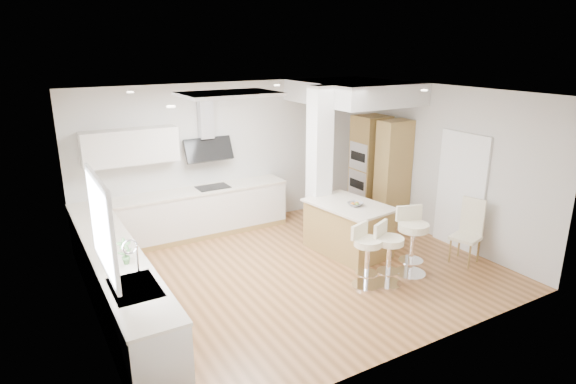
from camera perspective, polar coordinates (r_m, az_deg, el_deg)
ground at (r=7.80m, az=0.98°, el=-9.27°), size 6.00×6.00×0.00m
ceiling at (r=7.80m, az=0.98°, el=-9.27°), size 6.00×5.00×0.02m
wall_back at (r=9.45m, az=-6.89°, el=4.35°), size 6.00×0.04×2.80m
wall_left at (r=6.35m, az=-22.81°, el=-3.30°), size 0.04×5.00×2.80m
wall_right at (r=9.17m, az=17.30°, el=3.29°), size 0.04×5.00×2.80m
skylight at (r=7.19m, az=-6.95°, el=11.43°), size 4.10×2.10×0.06m
window_left at (r=5.41m, az=-21.31°, el=-3.25°), size 0.06×1.28×1.07m
doorway_right at (r=8.87m, az=19.78°, el=-0.08°), size 0.05×1.00×2.10m
counter_left at (r=6.95m, az=-19.73°, el=-9.62°), size 0.63×4.50×1.35m
counter_back at (r=9.07m, az=-11.32°, el=-1.03°), size 3.62×0.63×2.50m
pillar at (r=8.61m, az=3.73°, el=3.18°), size 0.35×0.35×2.80m
soffit at (r=9.38m, az=7.74°, el=11.66°), size 1.78×2.20×0.40m
oven_column at (r=9.88m, az=10.64°, el=2.65°), size 0.63×1.21×2.10m
peninsula at (r=8.37m, az=7.13°, el=-4.20°), size 1.14×1.55×0.94m
bar_stool_a at (r=7.21m, az=9.27°, el=-7.10°), size 0.54×0.54×0.96m
bar_stool_b at (r=7.32m, az=11.76°, el=-6.84°), size 0.57×0.57×0.97m
bar_stool_c at (r=7.68m, az=14.47°, el=-5.29°), size 0.61×0.61×1.09m
dining_chair at (r=8.46m, az=20.66°, el=-4.06°), size 0.51×0.51×1.07m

